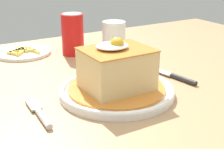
% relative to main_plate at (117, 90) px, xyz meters
% --- Properties ---
extents(dining_table, '(1.46, 0.93, 0.76)m').
position_rel_main_plate_xyz_m(dining_table, '(0.04, 0.09, -0.11)').
color(dining_table, '#A87F56').
rests_on(dining_table, ground_plane).
extents(main_plate, '(0.25, 0.25, 0.02)m').
position_rel_main_plate_xyz_m(main_plate, '(0.00, 0.00, 0.00)').
color(main_plate, white).
rests_on(main_plate, dining_table).
extents(sandwich_meal, '(0.21, 0.21, 0.12)m').
position_rel_main_plate_xyz_m(sandwich_meal, '(-0.00, 0.00, 0.05)').
color(sandwich_meal, orange).
rests_on(sandwich_meal, main_plate).
extents(fork, '(0.02, 0.14, 0.01)m').
position_rel_main_plate_xyz_m(fork, '(-0.18, -0.01, -0.00)').
color(fork, silver).
rests_on(fork, dining_table).
extents(knife, '(0.04, 0.17, 0.01)m').
position_rel_main_plate_xyz_m(knife, '(0.17, 0.01, -0.00)').
color(knife, '#262628').
rests_on(knife, dining_table).
extents(soda_can, '(0.07, 0.07, 0.12)m').
position_rel_main_plate_xyz_m(soda_can, '(0.05, 0.32, 0.05)').
color(soda_can, red).
rests_on(soda_can, dining_table).
extents(drinking_glass, '(0.07, 0.07, 0.10)m').
position_rel_main_plate_xyz_m(drinking_glass, '(0.14, 0.24, 0.04)').
color(drinking_glass, gold).
rests_on(drinking_glass, dining_table).
extents(side_plate_fries, '(0.17, 0.17, 0.02)m').
position_rel_main_plate_xyz_m(side_plate_fries, '(-0.09, 0.41, -0.00)').
color(side_plate_fries, white).
rests_on(side_plate_fries, dining_table).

